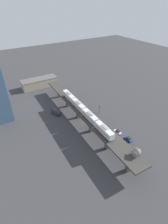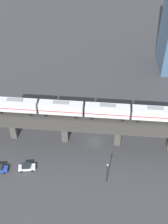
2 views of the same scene
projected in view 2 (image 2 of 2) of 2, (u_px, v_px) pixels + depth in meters
The scene contains 6 objects.
ground_plane at pixel (94, 142), 90.24m from camera, with size 400.00×400.00×0.00m, color #38383A.
elevated_viaduct at pixel (94, 123), 85.44m from camera, with size 12.96×92.30×8.50m.
subway_train at pixel (84, 109), 84.19m from camera, with size 5.30×49.88×4.45m.
street_car_white at pixel (27, 167), 82.11m from camera, with size 2.42×4.61×1.89m.
delivery_truck at pixel (151, 116), 95.83m from camera, with size 4.31×7.54×3.20m.
street_lamp at pixel (107, 172), 77.04m from camera, with size 0.44×0.44×6.94m.
Camera 2 is at (62.02, -0.39, 66.17)m, focal length 50.00 mm.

